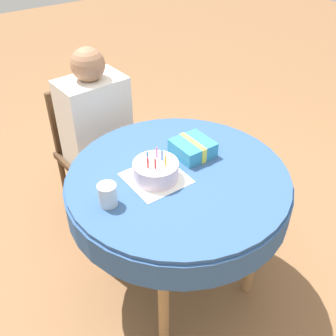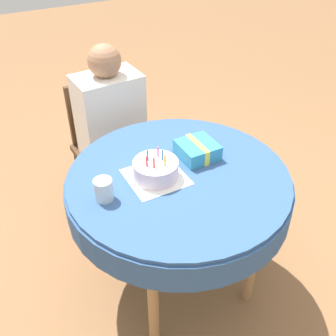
{
  "view_description": "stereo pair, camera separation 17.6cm",
  "coord_description": "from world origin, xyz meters",
  "px_view_note": "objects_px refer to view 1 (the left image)",
  "views": [
    {
      "loc": [
        -0.87,
        -1.13,
        1.87
      ],
      "look_at": [
        -0.05,
        0.01,
        0.81
      ],
      "focal_mm": 42.0,
      "sensor_mm": 36.0,
      "label": 1
    },
    {
      "loc": [
        -0.72,
        -1.23,
        1.87
      ],
      "look_at": [
        -0.05,
        0.01,
        0.81
      ],
      "focal_mm": 42.0,
      "sensor_mm": 36.0,
      "label": 2
    }
  ],
  "objects_px": {
    "person": "(97,123)",
    "gift_box": "(193,148)",
    "chair": "(93,147)",
    "birthday_cake": "(156,170)",
    "drinking_glass": "(108,195)"
  },
  "relations": [
    {
      "from": "birthday_cake",
      "to": "gift_box",
      "type": "xyz_separation_m",
      "value": [
        0.25,
        0.05,
        -0.01
      ]
    },
    {
      "from": "chair",
      "to": "birthday_cake",
      "type": "bearing_deg",
      "value": -97.7
    },
    {
      "from": "chair",
      "to": "drinking_glass",
      "type": "bearing_deg",
      "value": -113.82
    },
    {
      "from": "person",
      "to": "birthday_cake",
      "type": "xyz_separation_m",
      "value": [
        -0.07,
        -0.74,
        0.13
      ]
    },
    {
      "from": "drinking_glass",
      "to": "gift_box",
      "type": "distance_m",
      "value": 0.52
    },
    {
      "from": "drinking_glass",
      "to": "gift_box",
      "type": "relative_size",
      "value": 0.54
    },
    {
      "from": "chair",
      "to": "birthday_cake",
      "type": "distance_m",
      "value": 0.91
    },
    {
      "from": "chair",
      "to": "person",
      "type": "xyz_separation_m",
      "value": [
        0.01,
        -0.09,
        0.22
      ]
    },
    {
      "from": "person",
      "to": "gift_box",
      "type": "distance_m",
      "value": 0.72
    },
    {
      "from": "drinking_glass",
      "to": "gift_box",
      "type": "bearing_deg",
      "value": 8.94
    },
    {
      "from": "drinking_glass",
      "to": "gift_box",
      "type": "xyz_separation_m",
      "value": [
        0.51,
        0.08,
        -0.01
      ]
    },
    {
      "from": "chair",
      "to": "birthday_cake",
      "type": "xyz_separation_m",
      "value": [
        -0.07,
        -0.83,
        0.35
      ]
    },
    {
      "from": "chair",
      "to": "person",
      "type": "distance_m",
      "value": 0.24
    },
    {
      "from": "drinking_glass",
      "to": "gift_box",
      "type": "height_order",
      "value": "drinking_glass"
    },
    {
      "from": "person",
      "to": "birthday_cake",
      "type": "height_order",
      "value": "person"
    }
  ]
}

